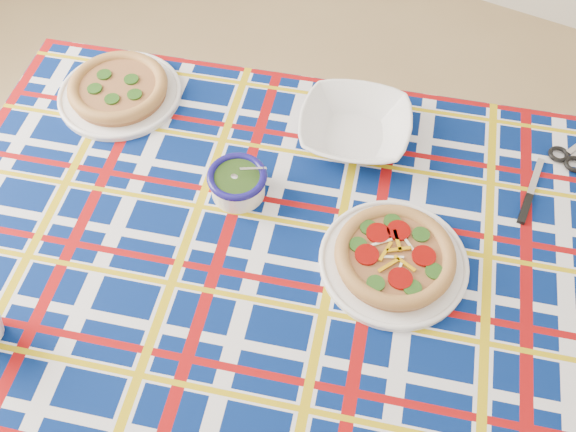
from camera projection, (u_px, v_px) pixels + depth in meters
The scene contains 8 objects.
floor at pixel (286, 405), 1.79m from camera, with size 4.00×4.00×0.00m, color #997B4F.
dining_table at pixel (299, 262), 1.33m from camera, with size 1.68×1.29×0.69m.
tablecloth at pixel (299, 256), 1.31m from camera, with size 1.51×0.95×0.10m, color #051A57, non-canonical shape.
main_focaccia_plate at pixel (395, 256), 1.22m from camera, with size 0.30×0.30×0.06m, color #975E35, non-canonical shape.
pesto_bowl at pixel (237, 181), 1.32m from camera, with size 0.12×0.12×0.07m, color black, non-canonical shape.
serving_bowl at pixel (355, 128), 1.41m from camera, with size 0.24×0.24×0.06m, color white.
second_focaccia_plate at pixel (118, 88), 1.49m from camera, with size 0.30×0.30×0.05m, color #975E35, non-canonical shape.
table_knife at pixel (535, 178), 1.36m from camera, with size 0.20×0.02×0.01m, color silver, non-canonical shape.
Camera 1 is at (0.28, -0.52, 1.77)m, focal length 40.00 mm.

